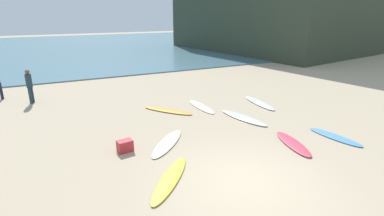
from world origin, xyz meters
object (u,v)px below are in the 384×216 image
object	(u,v)px
surfboard_2	(243,118)
surfboard_7	(201,107)
surfboard_0	(335,137)
surfboard_6	(170,179)
beachgoer_mid	(29,85)
beach_cooler	(125,146)
surfboard_4	(168,111)
surfboard_1	(259,103)
surfboard_5	(167,143)
surfboard_3	(293,143)

from	to	relation	value
surfboard_2	surfboard_7	distance (m)	2.32
surfboard_7	surfboard_0	bearing A→B (deg)	-62.69
surfboard_6	surfboard_7	size ratio (longest dim) A/B	1.07
beachgoer_mid	beach_cooler	distance (m)	7.84
surfboard_4	surfboard_0	bearing A→B (deg)	90.97
surfboard_1	beachgoer_mid	world-z (taller)	beachgoer_mid
surfboard_0	surfboard_2	world-z (taller)	surfboard_2
surfboard_2	beachgoer_mid	bearing A→B (deg)	129.84
surfboard_1	surfboard_4	world-z (taller)	surfboard_1
surfboard_1	beachgoer_mid	distance (m)	11.21
surfboard_4	surfboard_5	bearing A→B (deg)	30.32
surfboard_2	surfboard_5	distance (m)	3.89
surfboard_3	surfboard_5	distance (m)	4.26
surfboard_5	surfboard_7	distance (m)	4.23
surfboard_6	beachgoer_mid	size ratio (longest dim) A/B	1.49
surfboard_3	surfboard_4	distance (m)	5.71
surfboard_0	beach_cooler	world-z (taller)	beach_cooler
surfboard_4	surfboard_7	size ratio (longest dim) A/B	1.06
surfboard_0	surfboard_1	size ratio (longest dim) A/B	0.81
surfboard_2	surfboard_3	world-z (taller)	same
surfboard_3	surfboard_4	bearing A→B (deg)	130.98
surfboard_3	surfboard_5	world-z (taller)	surfboard_3
surfboard_6	beachgoer_mid	distance (m)	10.16
surfboard_6	surfboard_7	world-z (taller)	surfboard_6
beach_cooler	beachgoer_mid	bearing A→B (deg)	110.65
surfboard_1	beach_cooler	size ratio (longest dim) A/B	5.29
surfboard_3	surfboard_6	distance (m)	4.57
surfboard_0	surfboard_3	size ratio (longest dim) A/B	0.98
surfboard_0	surfboard_6	world-z (taller)	surfboard_6
surfboard_0	surfboard_6	distance (m)	6.34
surfboard_4	beach_cooler	distance (m)	4.14
surfboard_3	surfboard_5	xyz separation A→B (m)	(-3.78, 1.97, -0.01)
surfboard_7	beach_cooler	xyz separation A→B (m)	(-4.37, -2.96, 0.16)
surfboard_0	beachgoer_mid	distance (m)	13.69
surfboard_2	surfboard_4	bearing A→B (deg)	126.24
surfboard_3	beach_cooler	distance (m)	5.59
beach_cooler	surfboard_2	bearing A→B (deg)	8.67
surfboard_5	surfboard_6	xyz separation A→B (m)	(-0.79, -2.15, 0.00)
surfboard_2	surfboard_3	size ratio (longest dim) A/B	1.21
surfboard_5	beach_cooler	size ratio (longest dim) A/B	5.07
surfboard_6	surfboard_0	bearing A→B (deg)	-139.11
surfboard_1	surfboard_6	xyz separation A→B (m)	(-6.54, -4.41, -0.01)
surfboard_2	surfboard_3	xyz separation A→B (m)	(-0.02, -2.85, -0.00)
surfboard_3	beachgoer_mid	size ratio (longest dim) A/B	1.24
surfboard_0	beachgoer_mid	xyz separation A→B (m)	(-9.73, 9.59, 0.89)
surfboard_2	beach_cooler	bearing A→B (deg)	177.75
surfboard_1	surfboard_4	distance (m)	4.53
surfboard_4	surfboard_6	distance (m)	5.73
beachgoer_mid	surfboard_7	bearing A→B (deg)	80.82
surfboard_5	beach_cooler	xyz separation A→B (m)	(-1.42, 0.09, 0.15)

